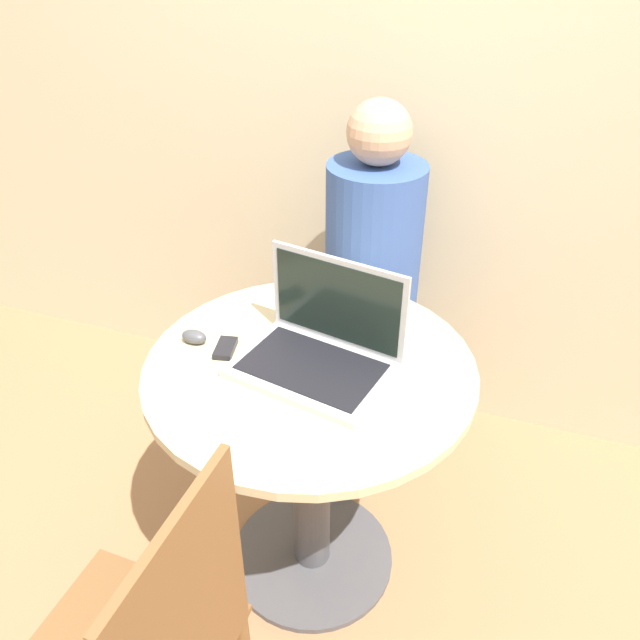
{
  "coord_description": "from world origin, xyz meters",
  "views": [
    {
      "loc": [
        0.43,
        -1.14,
        1.72
      ],
      "look_at": [
        0.01,
        0.05,
        0.87
      ],
      "focal_mm": 35.0,
      "sensor_mm": 36.0,
      "label": 1
    }
  ],
  "objects": [
    {
      "name": "ground_plane",
      "position": [
        0.0,
        0.0,
        0.0
      ],
      "size": [
        12.0,
        12.0,
        0.0
      ],
      "primitive_type": "plane",
      "color": "#9E704C"
    },
    {
      "name": "back_wall",
      "position": [
        0.0,
        0.89,
        1.3
      ],
      "size": [
        7.0,
        0.05,
        2.6
      ],
      "color": "beige",
      "rests_on": "ground_plane"
    },
    {
      "name": "round_table",
      "position": [
        0.0,
        0.0,
        0.53
      ],
      "size": [
        0.82,
        0.82,
        0.77
      ],
      "color": "#4C4C51",
      "rests_on": "ground_plane"
    },
    {
      "name": "laptop",
      "position": [
        0.02,
        0.01,
        0.83
      ],
      "size": [
        0.41,
        0.32,
        0.26
      ],
      "color": "#B7B7BC",
      "rests_on": "round_table"
    },
    {
      "name": "cell_phone",
      "position": [
        -0.22,
        -0.02,
        0.78
      ],
      "size": [
        0.06,
        0.09,
        0.02
      ],
      "color": "black",
      "rests_on": "round_table"
    },
    {
      "name": "computer_mouse",
      "position": [
        -0.31,
        -0.02,
        0.79
      ],
      "size": [
        0.07,
        0.04,
        0.04
      ],
      "color": "#4C4C51",
      "rests_on": "round_table"
    },
    {
      "name": "person_seated",
      "position": [
        -0.02,
        0.67,
        0.54
      ],
      "size": [
        0.36,
        0.5,
        1.26
      ],
      "color": "#4C4742",
      "rests_on": "ground_plane"
    }
  ]
}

